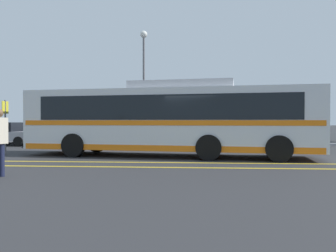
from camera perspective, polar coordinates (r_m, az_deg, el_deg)
ground_plane at (r=13.87m, az=4.89°, el=-5.43°), size 220.00×220.00×0.00m
lane_strip_0 at (r=12.04m, az=-0.73°, el=-6.38°), size 32.34×0.20×0.01m
lane_strip_1 at (r=10.81m, az=-1.28°, el=-7.20°), size 32.34×0.20×0.01m
curb_strip at (r=20.86m, az=1.28°, el=-3.12°), size 40.34×0.36×0.15m
transit_bus at (r=14.14m, az=0.06°, el=1.34°), size 12.84×4.17×3.19m
parked_car_0 at (r=22.90m, az=-26.38°, el=-1.24°), size 4.17×2.01×1.44m
parked_car_1 at (r=20.53m, az=-13.00°, el=-1.44°), size 3.94×1.88×1.37m
bus_stop_sign at (r=16.41m, az=-26.49°, el=0.89°), size 0.08×0.40×2.47m
street_lamp at (r=21.83m, az=-4.24°, el=10.21°), size 0.47×0.47×7.44m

